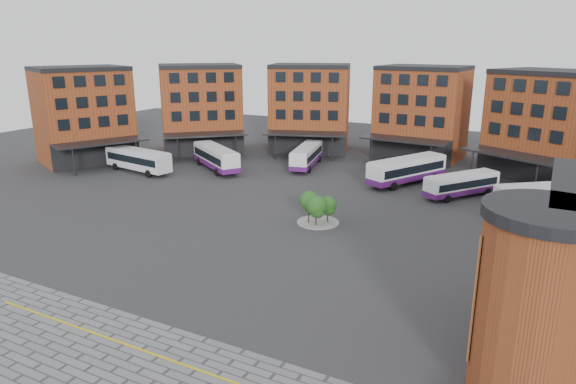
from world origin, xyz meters
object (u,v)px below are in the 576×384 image
at_px(bus_f, 550,198).
at_px(bus_e, 462,184).
at_px(tree_island, 317,206).
at_px(bus_a, 138,159).
at_px(bus_c, 307,156).
at_px(bus_b, 216,157).
at_px(bus_d, 407,170).

bearing_deg(bus_f, bus_e, -143.57).
distance_m(tree_island, bus_f, 25.55).
distance_m(bus_a, bus_c, 24.64).
relative_size(tree_island, bus_b, 0.38).
height_order(tree_island, bus_b, tree_island).
bearing_deg(bus_b, bus_c, -21.66).
bearing_deg(bus_e, bus_c, -157.47).
bearing_deg(bus_e, tree_island, -88.03).
distance_m(tree_island, bus_d, 20.46).
height_order(bus_a, bus_b, bus_b).
height_order(bus_b, bus_e, bus_b).
distance_m(tree_island, bus_a, 33.31).
bearing_deg(tree_island, bus_f, 34.69).
xyz_separation_m(bus_c, bus_f, (33.07, -8.03, 0.13)).
bearing_deg(bus_c, tree_island, -74.61).
bearing_deg(bus_b, bus_f, -56.74).
height_order(bus_e, bus_f, bus_f).
relative_size(bus_b, bus_f, 1.02).
distance_m(bus_b, bus_c, 13.51).
xyz_separation_m(bus_e, bus_f, (9.64, -2.66, 0.29)).
distance_m(tree_island, bus_e, 20.62).
relative_size(bus_c, bus_d, 0.94).
bearing_deg(bus_c, bus_f, -26.39).
xyz_separation_m(bus_a, bus_f, (53.24, 6.12, -0.10)).
xyz_separation_m(bus_a, bus_d, (36.11, 11.67, -0.06)).
xyz_separation_m(bus_b, bus_e, (34.55, 2.32, -0.28)).
xyz_separation_m(bus_c, bus_d, (15.94, -2.48, 0.17)).
xyz_separation_m(bus_a, bus_c, (20.17, 14.15, -0.23)).
bearing_deg(bus_c, bus_e, -25.64).
relative_size(tree_island, bus_a, 0.37).
height_order(tree_island, bus_e, tree_island).
bearing_deg(bus_b, bus_a, 159.27).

